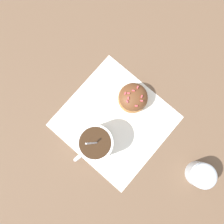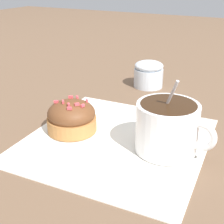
# 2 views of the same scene
# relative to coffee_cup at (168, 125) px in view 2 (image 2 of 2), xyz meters

# --- Properties ---
(ground_plane) EXTENTS (3.00, 3.00, 0.00)m
(ground_plane) POSITION_rel_coffee_cup_xyz_m (0.08, 0.01, -0.04)
(ground_plane) COLOR brown
(paper_napkin) EXTENTS (0.27, 0.28, 0.00)m
(paper_napkin) POSITION_rel_coffee_cup_xyz_m (0.08, 0.01, -0.04)
(paper_napkin) COLOR white
(paper_napkin) RESTS_ON ground_plane
(coffee_cup) EXTENTS (0.11, 0.09, 0.11)m
(coffee_cup) POSITION_rel_coffee_cup_xyz_m (0.00, 0.00, 0.00)
(coffee_cup) COLOR white
(coffee_cup) RESTS_ON paper_napkin
(frosted_pastry) EXTENTS (0.08, 0.08, 0.05)m
(frosted_pastry) POSITION_rel_coffee_cup_xyz_m (0.15, 0.01, -0.02)
(frosted_pastry) COLOR #B2753D
(frosted_pastry) RESTS_ON paper_napkin
(sugar_bowl) EXTENTS (0.06, 0.06, 0.06)m
(sugar_bowl) POSITION_rel_coffee_cup_xyz_m (0.13, -0.25, -0.01)
(sugar_bowl) COLOR silver
(sugar_bowl) RESTS_ON ground_plane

